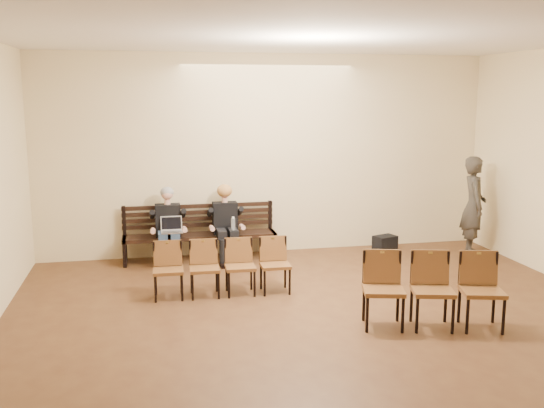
{
  "coord_description": "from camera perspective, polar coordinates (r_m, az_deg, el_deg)",
  "views": [
    {
      "loc": [
        -2.11,
        -5.45,
        2.8
      ],
      "look_at": [
        -0.12,
        4.05,
        1.04
      ],
      "focal_mm": 40.0,
      "sensor_mm": 36.0,
      "label": 1
    }
  ],
  "objects": [
    {
      "name": "ground",
      "position": [
        6.48,
        8.74,
        -15.42
      ],
      "size": [
        10.0,
        10.0,
        0.0
      ],
      "primitive_type": "plane",
      "color": "brown",
      "rests_on": "ground"
    },
    {
      "name": "room_walls",
      "position": [
        6.59,
        6.94,
        7.93
      ],
      "size": [
        8.02,
        10.01,
        3.51
      ],
      "color": "beige",
      "rests_on": "ground"
    },
    {
      "name": "bench",
      "position": [
        10.46,
        -6.75,
        -4.04
      ],
      "size": [
        2.6,
        0.9,
        0.45
      ],
      "primitive_type": "cube",
      "color": "black",
      "rests_on": "ground"
    },
    {
      "name": "seated_man",
      "position": [
        10.22,
        -9.73,
        -2.2
      ],
      "size": [
        0.51,
        0.71,
        1.23
      ],
      "primitive_type": null,
      "color": "black",
      "rests_on": "ground"
    },
    {
      "name": "seated_woman",
      "position": [
        10.3,
        -4.37,
        -2.1
      ],
      "size": [
        0.51,
        0.71,
        1.19
      ],
      "primitive_type": null,
      "color": "black",
      "rests_on": "ground"
    },
    {
      "name": "laptop",
      "position": [
        10.02,
        -9.39,
        -2.67
      ],
      "size": [
        0.37,
        0.3,
        0.25
      ],
      "primitive_type": "cube",
      "rotation": [
        0.0,
        0.0,
        -0.08
      ],
      "color": "silver",
      "rests_on": "bench"
    },
    {
      "name": "water_bottle",
      "position": [
        10.09,
        -3.67,
        -2.53
      ],
      "size": [
        0.08,
        0.08,
        0.23
      ],
      "primitive_type": "cylinder",
      "rotation": [
        0.0,
        0.0,
        -0.17
      ],
      "color": "silver",
      "rests_on": "bench"
    },
    {
      "name": "bag",
      "position": [
        11.14,
        10.58,
        -3.69
      ],
      "size": [
        0.46,
        0.38,
        0.29
      ],
      "primitive_type": "cube",
      "rotation": [
        0.0,
        0.0,
        0.33
      ],
      "color": "black",
      "rests_on": "ground"
    },
    {
      "name": "passerby",
      "position": [
        11.18,
        18.48,
        0.5
      ],
      "size": [
        0.69,
        0.85,
        2.0
      ],
      "primitive_type": "imported",
      "rotation": [
        0.0,
        0.0,
        1.25
      ],
      "color": "#37332D",
      "rests_on": "ground"
    },
    {
      "name": "chair_row_front",
      "position": [
        8.58,
        -4.68,
        -6.02
      ],
      "size": [
        1.93,
        0.49,
        0.79
      ],
      "primitive_type": "cube",
      "rotation": [
        0.0,
        0.0,
        -0.03
      ],
      "color": "brown",
      "rests_on": "ground"
    },
    {
      "name": "chair_row_back",
      "position": [
        7.62,
        14.88,
        -7.92
      ],
      "size": [
        1.73,
        0.9,
        0.92
      ],
      "primitive_type": "cube",
      "rotation": [
        0.0,
        0.0,
        -0.25
      ],
      "color": "brown",
      "rests_on": "ground"
    }
  ]
}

